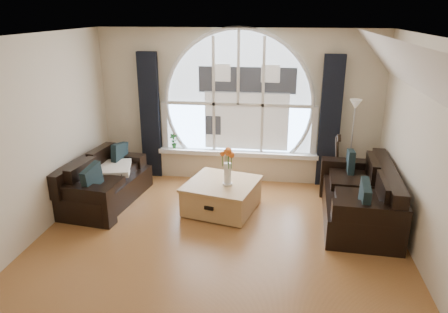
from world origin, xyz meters
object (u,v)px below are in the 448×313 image
sofa_right (358,196)px  vase_flowers (228,161)px  floor_lamp (351,146)px  potted_plant (174,140)px  coffee_chest (222,195)px  guitar (336,163)px  sofa_left (105,179)px

sofa_right → vase_flowers: 1.99m
floor_lamp → potted_plant: 3.16m
coffee_chest → vase_flowers: size_ratio=1.47×
coffee_chest → guitar: (1.81, 0.96, 0.28)m
sofa_left → coffee_chest: 1.91m
guitar → sofa_left: bearing=173.3°
sofa_right → coffee_chest: size_ratio=1.85×
floor_lamp → vase_flowers: bearing=-149.6°
sofa_right → coffee_chest: 2.05m
floor_lamp → sofa_right: bearing=-90.9°
sofa_left → potted_plant: (0.82, 1.27, 0.30)m
floor_lamp → sofa_left: bearing=-165.2°
coffee_chest → guitar: 2.07m
coffee_chest → vase_flowers: 0.61m
sofa_right → sofa_left: bearing=-178.3°
potted_plant → floor_lamp: bearing=-4.1°
coffee_chest → floor_lamp: bearing=41.1°
floor_lamp → potted_plant: bearing=175.9°
sofa_right → floor_lamp: floor_lamp is taller
coffee_chest → guitar: size_ratio=0.97×
sofa_left → coffee_chest: sofa_left is taller
floor_lamp → coffee_chest: bearing=-152.4°
vase_flowers → floor_lamp: floor_lamp is taller
sofa_left → sofa_right: size_ratio=0.89×
sofa_right → vase_flowers: size_ratio=2.72×
sofa_right → floor_lamp: size_ratio=1.19×
vase_flowers → sofa_right: bearing=0.2°
floor_lamp → guitar: bearing=-155.3°
sofa_right → guitar: size_ratio=1.80×
coffee_chest → sofa_left: bearing=-167.4°
sofa_left → guitar: size_ratio=1.60×
sofa_right → coffee_chest: (-2.04, 0.07, -0.15)m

